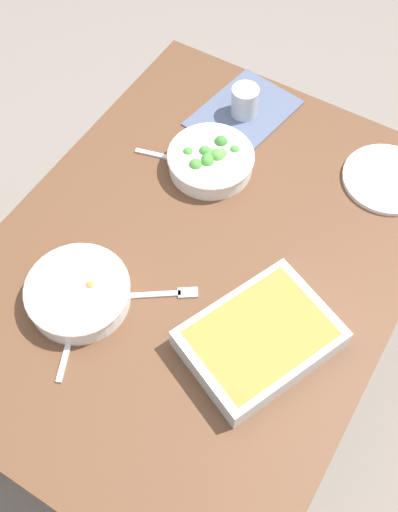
# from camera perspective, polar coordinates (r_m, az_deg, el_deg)

# --- Properties ---
(ground_plane) EXTENTS (6.00, 6.00, 0.00)m
(ground_plane) POSITION_cam_1_polar(r_m,az_deg,el_deg) (2.05, 0.00, -10.95)
(ground_plane) COLOR slate
(dining_table) EXTENTS (1.20, 0.90, 0.74)m
(dining_table) POSITION_cam_1_polar(r_m,az_deg,el_deg) (1.46, 0.00, -1.86)
(dining_table) COLOR brown
(dining_table) RESTS_ON ground_plane
(placemat) EXTENTS (0.31, 0.24, 0.00)m
(placemat) POSITION_cam_1_polar(r_m,az_deg,el_deg) (1.67, 4.21, 13.25)
(placemat) COLOR #4C5670
(placemat) RESTS_ON dining_table
(stew_bowl) EXTENTS (0.23, 0.23, 0.06)m
(stew_bowl) POSITION_cam_1_polar(r_m,az_deg,el_deg) (1.33, -11.27, -3.39)
(stew_bowl) COLOR white
(stew_bowl) RESTS_ON dining_table
(broccoli_bowl) EXTENTS (0.22, 0.22, 0.07)m
(broccoli_bowl) POSITION_cam_1_polar(r_m,az_deg,el_deg) (1.52, 1.10, 9.02)
(broccoli_bowl) COLOR white
(broccoli_bowl) RESTS_ON dining_table
(baking_dish) EXTENTS (0.36, 0.32, 0.06)m
(baking_dish) POSITION_cam_1_polar(r_m,az_deg,el_deg) (1.26, 5.74, -7.70)
(baking_dish) COLOR silver
(baking_dish) RESTS_ON dining_table
(drink_cup) EXTENTS (0.07, 0.07, 0.08)m
(drink_cup) POSITION_cam_1_polar(r_m,az_deg,el_deg) (1.64, 4.30, 14.15)
(drink_cup) COLOR #B2BCC6
(drink_cup) RESTS_ON dining_table
(side_plate) EXTENTS (0.22, 0.22, 0.01)m
(side_plate) POSITION_cam_1_polar(r_m,az_deg,el_deg) (1.58, 17.24, 6.93)
(side_plate) COLOR silver
(side_plate) RESTS_ON dining_table
(spoon_by_stew) EXTENTS (0.17, 0.09, 0.01)m
(spoon_by_stew) POSITION_cam_1_polar(r_m,az_deg,el_deg) (1.32, -11.86, -6.93)
(spoon_by_stew) COLOR silver
(spoon_by_stew) RESTS_ON dining_table
(spoon_by_broccoli) EXTENTS (0.06, 0.17, 0.01)m
(spoon_by_broccoli) POSITION_cam_1_polar(r_m,az_deg,el_deg) (1.55, -2.00, 9.06)
(spoon_by_broccoli) COLOR silver
(spoon_by_broccoli) RESTS_ON dining_table
(fork_on_table) EXTENTS (0.12, 0.16, 0.01)m
(fork_on_table) POSITION_cam_1_polar(r_m,az_deg,el_deg) (1.34, -3.30, -3.59)
(fork_on_table) COLOR silver
(fork_on_table) RESTS_ON dining_table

